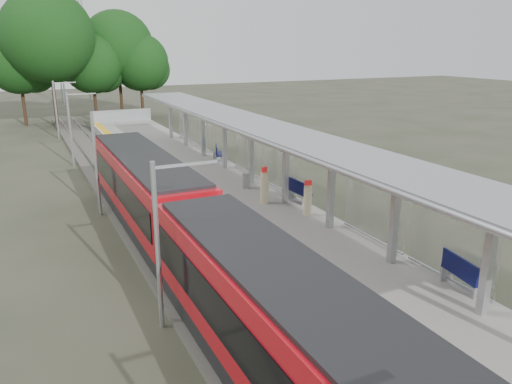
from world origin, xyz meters
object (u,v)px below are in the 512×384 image
at_px(bench_near, 462,272).
at_px(bench_far, 218,153).
at_px(info_pillar_near, 308,200).
at_px(train, 193,235).
at_px(info_pillar_far, 264,188).
at_px(bench_mid, 297,190).
at_px(litter_bin, 246,180).

distance_m(bench_near, bench_far, 20.70).
xyz_separation_m(bench_far, info_pillar_near, (-0.37, -12.22, 0.16)).
relative_size(train, info_pillar_far, 14.83).
bearing_deg(info_pillar_near, bench_mid, 86.64).
xyz_separation_m(train, bench_near, (7.10, -5.73, -0.44)).
distance_m(bench_near, litter_bin, 13.81).
height_order(bench_near, litter_bin, bench_near).
height_order(info_pillar_far, litter_bin, info_pillar_far).
xyz_separation_m(bench_near, bench_mid, (-0.00, 10.44, 0.01)).
bearing_deg(bench_near, bench_far, 100.58).
bearing_deg(bench_mid, bench_far, 89.23).
height_order(info_pillar_near, info_pillar_far, info_pillar_far).
height_order(bench_near, info_pillar_near, info_pillar_near).
height_order(bench_near, info_pillar_far, info_pillar_far).
height_order(bench_mid, info_pillar_far, info_pillar_far).
bearing_deg(info_pillar_far, bench_mid, -40.38).
distance_m(bench_far, info_pillar_far, 9.87).
bearing_deg(bench_near, bench_mid, 99.92).
bearing_deg(info_pillar_far, litter_bin, 60.15).
bearing_deg(bench_far, train, -95.20).
xyz_separation_m(train, bench_far, (6.86, 14.96, -0.49)).
relative_size(train, bench_far, 16.99).
relative_size(bench_near, info_pillar_near, 1.06).
distance_m(bench_far, info_pillar_near, 12.23).
relative_size(bench_near, info_pillar_far, 0.94).
relative_size(bench_mid, info_pillar_far, 0.93).
bearing_deg(train, bench_far, 65.38).
height_order(train, bench_near, train).
xyz_separation_m(bench_mid, info_pillar_far, (-1.62, 0.48, 0.19)).
xyz_separation_m(bench_mid, litter_bin, (-1.32, 3.30, -0.18)).
distance_m(bench_mid, info_pillar_near, 2.06).
xyz_separation_m(train, bench_mid, (7.10, 4.71, -0.44)).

